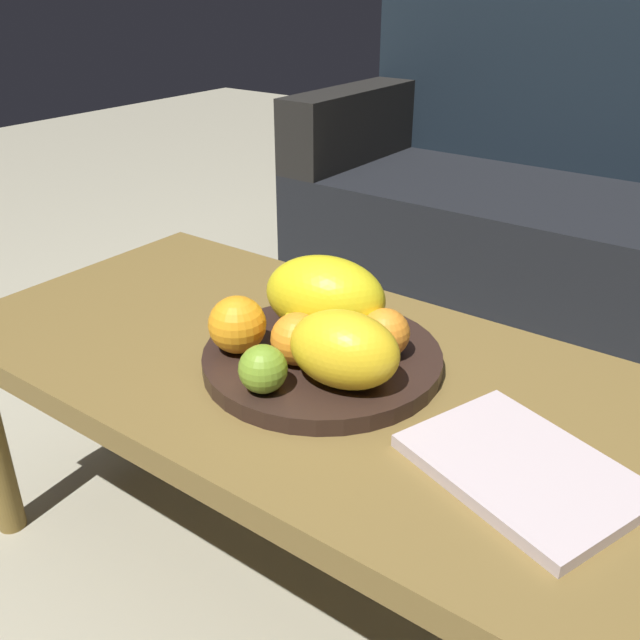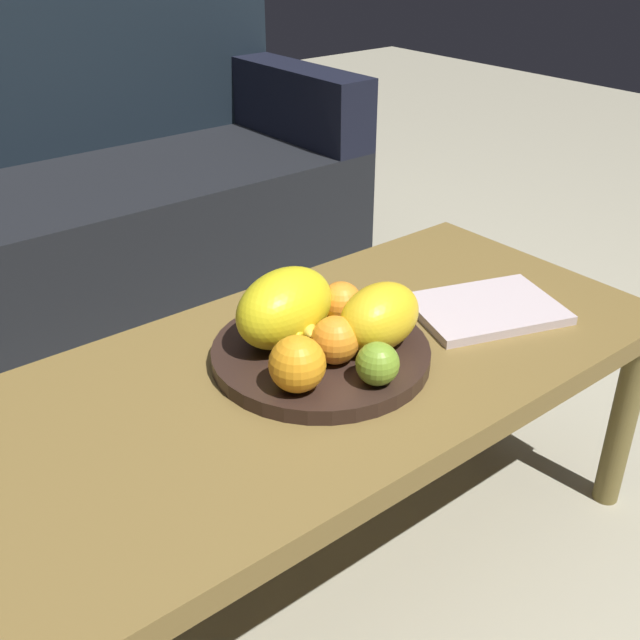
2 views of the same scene
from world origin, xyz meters
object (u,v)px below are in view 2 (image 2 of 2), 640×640
fruit_bowl (320,355)px  apple_front (377,364)px  orange_front (341,303)px  melon_smaller_beside (380,317)px  orange_right (297,364)px  couch (57,209)px  orange_left (335,340)px  coffee_table (321,385)px  magazine (486,309)px  banana_bunch (299,323)px  melon_large_front (285,307)px

fruit_bowl → apple_front: bearing=-88.8°
fruit_bowl → orange_front: 0.10m
fruit_bowl → apple_front: apple_front is taller
melon_smaller_beside → orange_right: (-0.17, -0.02, -0.01)m
orange_front → orange_right: size_ratio=0.85×
couch → orange_left: (-0.06, -1.30, 0.19)m
coffee_table → orange_right: (-0.10, -0.07, 0.11)m
coffee_table → orange_right: orange_right is taller
orange_left → magazine: 0.34m
coffee_table → magazine: (0.33, -0.06, 0.06)m
melon_smaller_beside → apple_front: melon_smaller_beside is taller
orange_left → banana_bunch: 0.09m
melon_large_front → melon_smaller_beside: (0.11, -0.10, -0.01)m
fruit_bowl → melon_smaller_beside: (0.08, -0.05, 0.06)m
orange_front → apple_front: size_ratio=1.10×
magazine → apple_front: bearing=-148.5°
magazine → couch: bearing=121.4°
couch → fruit_bowl: couch is taller
orange_left → apple_front: bearing=-83.8°
melon_large_front → orange_left: size_ratio=2.49×
melon_large_front → melon_smaller_beside: 0.15m
melon_smaller_beside → orange_left: bearing=175.1°
coffee_table → fruit_bowl: bearing=-150.2°
melon_smaller_beside → banana_bunch: size_ratio=0.93×
orange_left → melon_smaller_beside: bearing=-4.9°
couch → orange_left: 1.32m
couch → melon_smaller_beside: couch is taller
apple_front → orange_front: bearing=65.7°
fruit_bowl → orange_left: bearing=-98.2°
orange_front → orange_left: 0.12m
orange_front → orange_left: (-0.09, -0.09, 0.00)m
orange_front → banana_bunch: (-0.09, 0.00, -0.01)m
melon_smaller_beside → orange_front: melon_smaller_beside is taller
orange_front → banana_bunch: bearing=179.7°
fruit_bowl → orange_right: (-0.10, -0.07, 0.05)m
orange_right → orange_left: bearing=14.4°
coffee_table → melon_smaller_beside: (0.07, -0.05, 0.12)m
couch → orange_front: bearing=-88.9°
melon_large_front → banana_bunch: melon_large_front is taller
fruit_bowl → coffee_table: bearing=29.8°
fruit_bowl → melon_large_front: size_ratio=1.88×
apple_front → orange_left: bearing=96.2°
fruit_bowl → banana_bunch: banana_bunch is taller
melon_smaller_beside → banana_bunch: bearing=131.1°
apple_front → magazine: (0.33, 0.07, -0.05)m
couch → apple_front: couch is taller
fruit_bowl → apple_front: 0.14m
melon_large_front → magazine: size_ratio=0.74×
fruit_bowl → banana_bunch: (-0.01, 0.04, 0.04)m
apple_front → couch: bearing=87.8°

